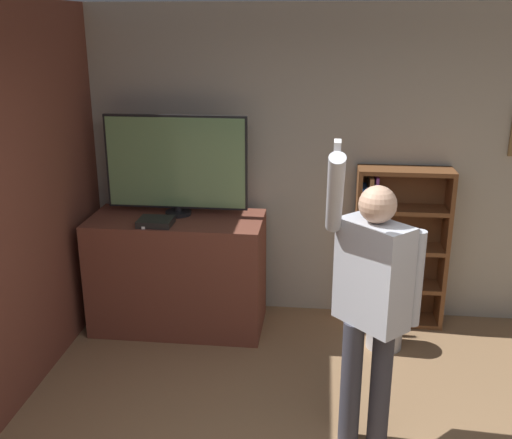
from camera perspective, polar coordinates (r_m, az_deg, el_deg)
The scene contains 9 objects.
wall_back at distance 5.23m, azimuth 7.79°, elevation 4.99°, with size 6.29×0.09×2.70m.
wall_side_brick at distance 4.36m, azimuth -21.90°, elevation 1.06°, with size 0.06×4.42×2.70m.
tv_ledge at distance 5.20m, azimuth -7.41°, elevation -5.03°, with size 1.45×0.68×0.99m.
television at distance 5.00m, azimuth -7.60°, elevation 5.23°, with size 1.19×0.22×0.84m.
game_console at distance 4.87m, azimuth -9.53°, elevation -0.22°, with size 0.27×0.23×0.05m.
remote_loose at distance 4.85m, azimuth -10.73°, elevation -0.55°, with size 0.09×0.14×0.02m.
bookshelf at distance 5.29m, azimuth 12.78°, elevation -2.78°, with size 0.78×0.28×1.39m.
person at distance 3.59m, azimuth 10.95°, elevation -7.13°, with size 0.57×0.55×1.98m.
waste_bin at distance 5.05m, azimuth 12.17°, elevation -9.68°, with size 0.29×0.29×0.41m.
Camera 1 is at (-0.13, -2.24, 2.55)m, focal length 42.00 mm.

